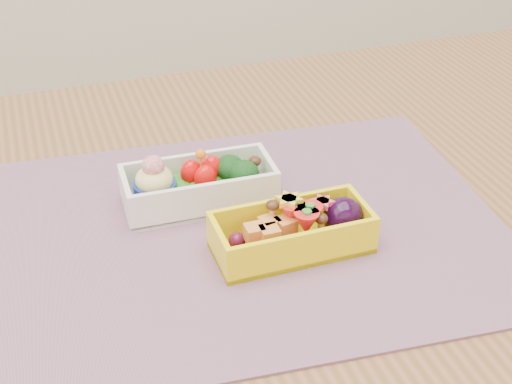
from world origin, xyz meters
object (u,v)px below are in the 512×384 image
object	(u,v)px
placemat	(250,229)
bento_white	(198,185)
bento_yellow	(295,230)
table	(284,304)

from	to	relation	value
placemat	bento_white	size ratio (longest dim) A/B	3.17
placemat	bento_white	distance (m)	0.07
placemat	bento_yellow	xyz separation A→B (m)	(0.03, -0.04, 0.02)
table	bento_yellow	xyz separation A→B (m)	(-0.01, -0.04, 0.12)
table	placemat	distance (m)	0.11
table	bento_yellow	distance (m)	0.13
table	placemat	size ratio (longest dim) A/B	2.46
placemat	bento_yellow	size ratio (longest dim) A/B	3.34
table	placemat	xyz separation A→B (m)	(-0.03, 0.01, 0.10)
table	placemat	world-z (taller)	placemat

